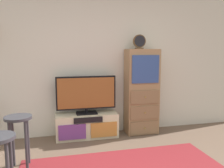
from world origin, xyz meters
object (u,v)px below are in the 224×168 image
(media_console, at_px, (87,126))
(side_cabinet, at_px, (142,92))
(television, at_px, (86,94))
(bar_stool_far, at_px, (19,130))
(desk_clock, at_px, (139,42))

(media_console, relative_size, side_cabinet, 0.70)
(media_console, bearing_deg, television, 90.00)
(television, xyz_separation_m, bar_stool_far, (-0.98, -0.91, -0.26))
(television, bearing_deg, media_console, -90.00)
(bar_stool_far, bearing_deg, side_cabinet, 24.27)
(side_cabinet, height_order, desk_clock, desk_clock)
(television, relative_size, side_cabinet, 0.67)
(desk_clock, bearing_deg, television, 178.26)
(television, bearing_deg, bar_stool_far, -137.08)
(side_cabinet, bearing_deg, desk_clock, -167.00)
(television, xyz_separation_m, side_cabinet, (1.01, -0.01, -0.00))
(desk_clock, bearing_deg, side_cabinet, 13.00)
(side_cabinet, relative_size, desk_clock, 6.11)
(media_console, distance_m, television, 0.56)
(side_cabinet, distance_m, desk_clock, 0.90)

